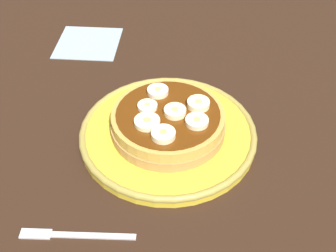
% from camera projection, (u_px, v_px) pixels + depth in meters
% --- Properties ---
extents(ground_plane, '(1.40, 1.40, 0.03)m').
position_uv_depth(ground_plane, '(168.00, 145.00, 0.60)').
color(ground_plane, black).
extents(plate, '(0.24, 0.24, 0.02)m').
position_uv_depth(plate, '(168.00, 133.00, 0.59)').
color(plate, yellow).
rests_on(plate, ground_plane).
extents(pancake_stack, '(0.15, 0.16, 0.03)m').
position_uv_depth(pancake_stack, '(169.00, 121.00, 0.58)').
color(pancake_stack, '#AD8247').
rests_on(pancake_stack, plate).
extents(banana_slice_0, '(0.03, 0.03, 0.01)m').
position_uv_depth(banana_slice_0, '(175.00, 112.00, 0.56)').
color(banana_slice_0, '#FCEBB5').
rests_on(banana_slice_0, pancake_stack).
extents(banana_slice_1, '(0.03, 0.03, 0.01)m').
position_uv_depth(banana_slice_1, '(147.00, 122.00, 0.55)').
color(banana_slice_1, '#EFF3B6').
rests_on(banana_slice_1, pancake_stack).
extents(banana_slice_2, '(0.03, 0.03, 0.01)m').
position_uv_depth(banana_slice_2, '(163.00, 135.00, 0.53)').
color(banana_slice_2, beige).
rests_on(banana_slice_2, pancake_stack).
extents(banana_slice_3, '(0.03, 0.03, 0.01)m').
position_uv_depth(banana_slice_3, '(147.00, 107.00, 0.57)').
color(banana_slice_3, '#F1EAC5').
rests_on(banana_slice_3, pancake_stack).
extents(banana_slice_4, '(0.03, 0.03, 0.01)m').
position_uv_depth(banana_slice_4, '(197.00, 122.00, 0.55)').
color(banana_slice_4, beige).
rests_on(banana_slice_4, pancake_stack).
extents(banana_slice_5, '(0.03, 0.03, 0.01)m').
position_uv_depth(banana_slice_5, '(198.00, 104.00, 0.57)').
color(banana_slice_5, '#F6EEB8').
rests_on(banana_slice_5, pancake_stack).
extents(banana_slice_6, '(0.03, 0.03, 0.01)m').
position_uv_depth(banana_slice_6, '(158.00, 91.00, 0.59)').
color(banana_slice_6, '#F3E7C2').
rests_on(banana_slice_6, pancake_stack).
extents(napkin, '(0.12, 0.12, 0.00)m').
position_uv_depth(napkin, '(88.00, 43.00, 0.77)').
color(napkin, '#99B2BF').
rests_on(napkin, ground_plane).
extents(fork, '(0.13, 0.02, 0.01)m').
position_uv_depth(fork, '(70.00, 234.00, 0.48)').
color(fork, silver).
rests_on(fork, ground_plane).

